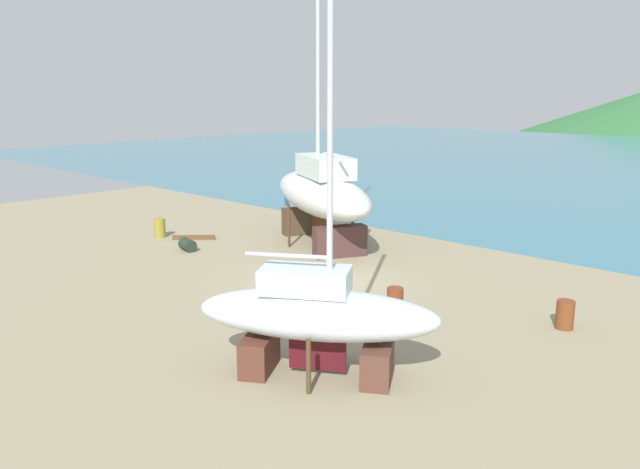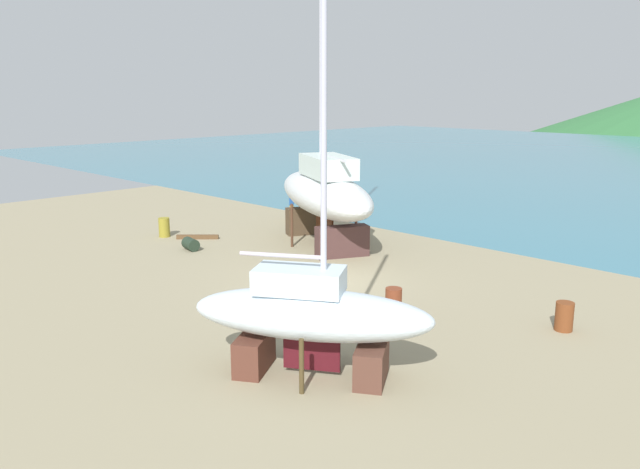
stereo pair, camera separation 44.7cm
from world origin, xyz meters
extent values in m
plane|color=gray|center=(0.00, -4.41, 0.00)|extent=(52.90, 52.90, 0.00)
cube|color=#493725|center=(-6.34, 5.35, 0.67)|extent=(1.66, 2.35, 1.33)
cube|color=#482E2C|center=(-2.12, 3.20, 0.67)|extent=(1.66, 2.35, 1.33)
cylinder|color=#492E1F|center=(-4.94, 2.88, 1.00)|extent=(0.12, 0.12, 1.99)
cylinder|color=#533026|center=(-3.52, 5.67, 1.00)|extent=(0.12, 0.12, 1.99)
ellipsoid|color=silver|center=(-4.23, 4.27, 2.37)|extent=(9.72, 6.84, 1.88)
cube|color=#492312|center=(-4.23, 4.27, 0.77)|extent=(2.06, 1.10, 1.32)
cube|color=silver|center=(-3.81, 4.06, 3.68)|extent=(3.81, 3.07, 0.94)
cylinder|color=silver|center=(-4.65, 4.49, 9.27)|extent=(0.18, 0.18, 12.11)
cylinder|color=silver|center=(-3.17, 3.74, 4.11)|extent=(3.01, 1.62, 0.12)
cube|color=brown|center=(6.55, -5.13, 0.47)|extent=(1.39, 1.64, 0.93)
cube|color=#552E23|center=(4.00, -6.73, 0.47)|extent=(1.39, 1.64, 0.93)
cylinder|color=#45302C|center=(4.72, -5.06, 0.68)|extent=(0.12, 0.12, 1.36)
cylinder|color=#48391F|center=(5.82, -6.80, 0.68)|extent=(0.12, 0.12, 1.36)
ellipsoid|color=silver|center=(5.27, -5.93, 1.61)|extent=(6.10, 4.79, 1.22)
cube|color=#481017|center=(5.27, -5.93, 0.57)|extent=(1.27, 0.84, 0.85)
cube|color=silver|center=(5.02, -6.09, 2.46)|extent=(2.43, 2.11, 0.61)
cylinder|color=silver|center=(5.53, -5.77, 6.26)|extent=(0.15, 0.15, 8.20)
cylinder|color=beige|center=(4.64, -6.33, 3.05)|extent=(1.84, 1.21, 0.10)
cube|color=orange|center=(-9.33, 6.93, 0.45)|extent=(0.38, 0.38, 0.91)
cube|color=#1D468D|center=(-9.33, 6.93, 1.19)|extent=(0.48, 0.48, 0.56)
sphere|color=#987454|center=(-9.33, 6.93, 1.58)|extent=(0.22, 0.22, 0.22)
cylinder|color=brown|center=(8.44, 1.47, 0.43)|extent=(0.70, 0.70, 0.87)
cylinder|color=#213023|center=(-7.71, -0.75, 0.27)|extent=(0.92, 0.69, 0.55)
cylinder|color=olive|center=(-10.88, -0.12, 0.47)|extent=(0.55, 0.55, 0.94)
cylinder|color=brown|center=(3.98, -1.01, 0.43)|extent=(0.70, 0.70, 0.87)
cube|color=brown|center=(-9.33, 0.73, 0.10)|extent=(1.57, 1.56, 0.20)
camera|label=1|loc=(15.45, -16.57, 6.94)|focal=35.55mm
camera|label=2|loc=(15.77, -16.26, 6.94)|focal=35.55mm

